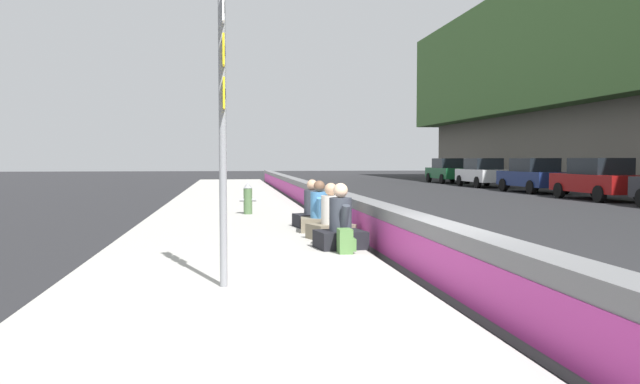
# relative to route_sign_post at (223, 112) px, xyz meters

# --- Properties ---
(ground_plane) EXTENTS (160.00, 160.00, 0.00)m
(ground_plane) POSITION_rel_route_sign_post_xyz_m (0.18, -2.79, -2.23)
(ground_plane) COLOR #232326
(ground_plane) RESTS_ON ground
(sidewalk_strip) EXTENTS (80.00, 4.40, 0.14)m
(sidewalk_strip) POSITION_rel_route_sign_post_xyz_m (0.18, -0.14, -2.16)
(sidewalk_strip) COLOR #A8A59E
(sidewalk_strip) RESTS_ON ground_plane
(jersey_barrier) EXTENTS (76.00, 0.45, 0.85)m
(jersey_barrier) POSITION_rel_route_sign_post_xyz_m (0.18, -2.78, -1.81)
(jersey_barrier) COLOR slate
(jersey_barrier) RESTS_ON ground_plane
(route_sign_post) EXTENTS (0.44, 0.09, 3.60)m
(route_sign_post) POSITION_rel_route_sign_post_xyz_m (0.00, 0.00, 0.00)
(route_sign_post) COLOR gray
(route_sign_post) RESTS_ON sidewalk_strip
(fire_hydrant) EXTENTS (0.26, 0.46, 0.88)m
(fire_hydrant) POSITION_rel_route_sign_post_xyz_m (10.04, -0.58, -1.65)
(fire_hydrant) COLOR #47663D
(fire_hydrant) RESTS_ON sidewalk_strip
(seated_person_foreground) EXTENTS (0.80, 0.90, 1.12)m
(seated_person_foreground) POSITION_rel_route_sign_post_xyz_m (3.02, -1.95, -1.74)
(seated_person_foreground) COLOR black
(seated_person_foreground) RESTS_ON sidewalk_strip
(seated_person_middle) EXTENTS (0.87, 0.94, 1.08)m
(seated_person_middle) POSITION_rel_route_sign_post_xyz_m (4.30, -1.99, -1.76)
(seated_person_middle) COLOR #706651
(seated_person_middle) RESTS_ON sidewalk_strip
(seated_person_rear) EXTENTS (0.74, 0.84, 1.08)m
(seated_person_rear) POSITION_rel_route_sign_post_xyz_m (5.54, -1.94, -1.76)
(seated_person_rear) COLOR #706651
(seated_person_rear) RESTS_ON sidewalk_strip
(seated_person_far) EXTENTS (0.77, 0.87, 1.07)m
(seated_person_far) POSITION_rel_route_sign_post_xyz_m (6.53, -1.92, -1.76)
(seated_person_far) COLOR black
(seated_person_far) RESTS_ON sidewalk_strip
(backpack) EXTENTS (0.32, 0.28, 0.40)m
(backpack) POSITION_rel_route_sign_post_xyz_m (2.44, -1.93, -1.90)
(backpack) COLOR #4C7A3D
(backpack) RESTS_ON sidewalk_strip
(parked_car_fourth) EXTENTS (4.53, 2.01, 1.71)m
(parked_car_fourth) POSITION_rel_route_sign_post_xyz_m (16.22, -14.91, -1.37)
(parked_car_fourth) COLOR maroon
(parked_car_fourth) RESTS_ON ground_plane
(parked_car_midline) EXTENTS (4.54, 2.03, 1.71)m
(parked_car_midline) POSITION_rel_route_sign_post_xyz_m (21.95, -14.99, -1.37)
(parked_car_midline) COLOR navy
(parked_car_midline) RESTS_ON ground_plane
(parked_car_far) EXTENTS (4.52, 1.98, 1.71)m
(parked_car_far) POSITION_rel_route_sign_post_xyz_m (28.39, -15.02, -1.37)
(parked_car_far) COLOR silver
(parked_car_far) RESTS_ON ground_plane
(parked_car_farther) EXTENTS (4.50, 1.95, 1.71)m
(parked_car_farther) POSITION_rel_route_sign_post_xyz_m (34.63, -15.07, -1.37)
(parked_car_farther) COLOR #145128
(parked_car_farther) RESTS_ON ground_plane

